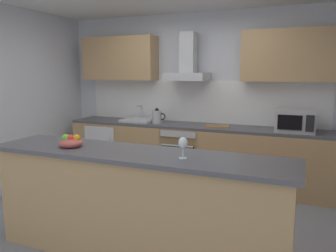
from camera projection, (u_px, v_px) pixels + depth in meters
name	position (u px, v px, depth m)	size (l,w,h in m)	color
ground	(149.00, 223.00, 3.80)	(5.54, 4.69, 0.02)	gray
wall_back	(200.00, 97.00, 5.33)	(5.54, 0.12, 2.60)	silver
backsplash_tile	(199.00, 101.00, 5.28)	(3.86, 0.02, 0.66)	white
counter_back	(192.00, 154.00, 5.12)	(3.99, 0.60, 0.90)	tan
counter_island	(135.00, 205.00, 3.02)	(2.80, 0.64, 0.99)	tan
upper_cabinets	(196.00, 57.00, 5.02)	(3.94, 0.32, 0.70)	tan
oven	(184.00, 153.00, 5.14)	(0.60, 0.62, 0.80)	slate
refrigerator	(109.00, 148.00, 5.65)	(0.58, 0.60, 0.85)	white
microwave	(295.00, 121.00, 4.43)	(0.50, 0.38, 0.30)	#B7BABC
sink	(138.00, 120.00, 5.37)	(0.50, 0.40, 0.26)	silver
kettle	(157.00, 117.00, 5.19)	(0.29, 0.15, 0.24)	#B7BABC
range_hood	(188.00, 66.00, 5.05)	(0.62, 0.45, 0.72)	#B7BABC
wine_glass	(183.00, 144.00, 2.70)	(0.08, 0.08, 0.18)	silver
fruit_bowl	(71.00, 142.00, 3.13)	(0.22, 0.22, 0.13)	#B24C47
chopping_board	(217.00, 126.00, 4.85)	(0.34, 0.22, 0.02)	#9E7247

